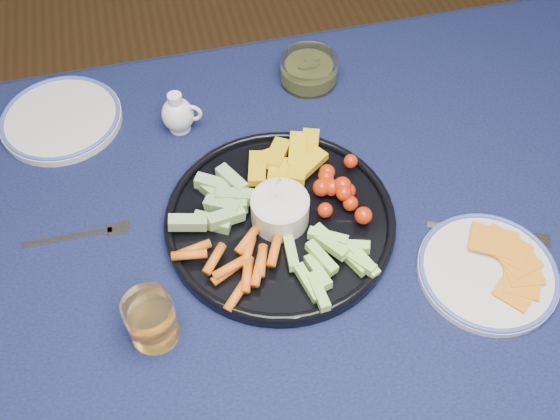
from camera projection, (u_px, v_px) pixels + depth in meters
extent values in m
cylinder|color=#472A17|center=(546.00, 152.00, 1.59)|extent=(0.07, 0.07, 0.70)
cube|color=#472A17|center=(333.00, 275.00, 0.95)|extent=(1.60, 1.00, 0.04)
cube|color=black|center=(334.00, 267.00, 0.93)|extent=(1.66, 1.06, 0.01)
cube|color=black|center=(259.00, 99.00, 1.35)|extent=(1.66, 0.01, 0.30)
cylinder|color=black|center=(280.00, 222.00, 0.96)|extent=(0.35, 0.35, 0.02)
torus|color=black|center=(280.00, 218.00, 0.95)|extent=(0.36, 0.36, 0.01)
cylinder|color=silver|center=(280.00, 210.00, 0.94)|extent=(0.09, 0.09, 0.05)
cylinder|color=white|center=(280.00, 202.00, 0.92)|extent=(0.08, 0.08, 0.01)
cylinder|color=white|center=(180.00, 126.00, 1.09)|extent=(0.04, 0.04, 0.01)
ellipsoid|color=white|center=(178.00, 115.00, 1.07)|extent=(0.06, 0.06, 0.06)
cylinder|color=white|center=(175.00, 101.00, 1.04)|extent=(0.02, 0.02, 0.02)
torus|color=white|center=(192.00, 113.00, 1.06)|extent=(0.04, 0.02, 0.03)
torus|color=#4251BA|center=(176.00, 106.00, 1.05)|extent=(0.03, 0.03, 0.00)
cylinder|color=white|center=(309.00, 70.00, 1.15)|extent=(0.11, 0.11, 0.05)
cylinder|color=#5B631C|center=(309.00, 74.00, 1.15)|extent=(0.09, 0.09, 0.03)
cylinder|color=silver|center=(487.00, 272.00, 0.91)|extent=(0.20, 0.20, 0.01)
torus|color=#4251BA|center=(489.00, 270.00, 0.91)|extent=(0.20, 0.20, 0.01)
cylinder|color=white|center=(151.00, 320.00, 0.83)|extent=(0.07, 0.07, 0.08)
cylinder|color=gold|center=(154.00, 325.00, 0.84)|extent=(0.06, 0.06, 0.04)
cube|color=silver|center=(68.00, 238.00, 0.95)|extent=(0.13, 0.01, 0.00)
cube|color=silver|center=(119.00, 229.00, 0.96)|extent=(0.03, 0.02, 0.00)
cube|color=silver|center=(477.00, 232.00, 0.96)|extent=(0.15, 0.07, 0.00)
cube|color=silver|center=(536.00, 241.00, 0.95)|extent=(0.05, 0.04, 0.00)
cylinder|color=silver|center=(62.00, 119.00, 1.10)|extent=(0.21, 0.21, 0.01)
torus|color=#4251BA|center=(60.00, 116.00, 1.09)|extent=(0.21, 0.21, 0.01)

